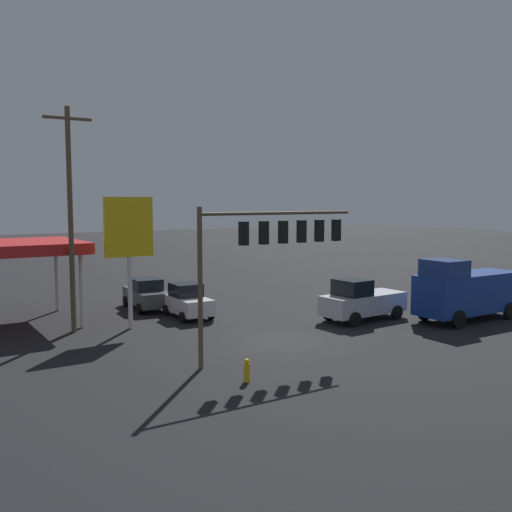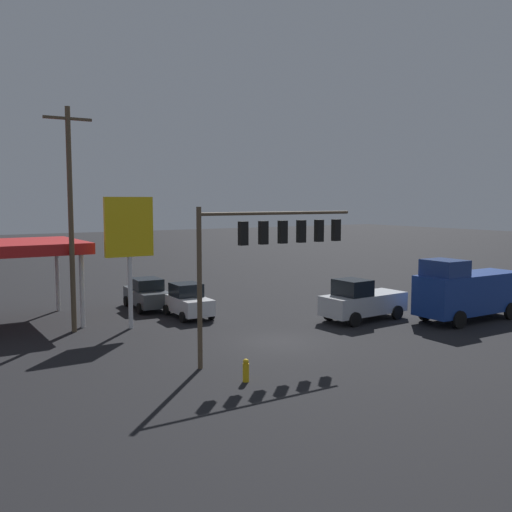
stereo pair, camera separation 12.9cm
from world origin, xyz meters
TOP-DOWN VIEW (x-y plane):
  - ground_plane at (0.00, 0.00)m, footprint 200.00×200.00m
  - traffic_signal_assembly at (1.72, 1.97)m, footprint 7.82×0.43m
  - utility_pole at (7.82, -7.32)m, footprint 2.40×0.26m
  - price_sign at (5.02, -6.58)m, footprint 2.61×0.27m
  - delivery_truck at (-11.81, 1.69)m, footprint 6.82×2.62m
  - pickup_parked at (-6.81, -1.53)m, footprint 5.30×2.47m
  - hatchback_crossing at (1.18, -7.61)m, footprint 2.07×3.86m
  - sedan_far at (2.25, -11.33)m, footprint 2.28×4.50m
  - fire_hydrant at (4.50, 4.43)m, footprint 0.24×0.24m

SIDE VIEW (x-z plane):
  - ground_plane at x=0.00m, z-range 0.00..0.00m
  - fire_hydrant at x=4.50m, z-range 0.00..0.88m
  - hatchback_crossing at x=1.18m, z-range -0.04..1.93m
  - sedan_far at x=2.25m, z-range -0.01..1.92m
  - pickup_parked at x=-6.81m, z-range -0.09..2.31m
  - delivery_truck at x=-11.81m, z-range -0.10..3.48m
  - traffic_signal_assembly at x=1.72m, z-range 1.79..8.35m
  - price_sign at x=5.02m, z-range 1.61..8.60m
  - utility_pole at x=7.82m, z-range 0.29..11.79m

